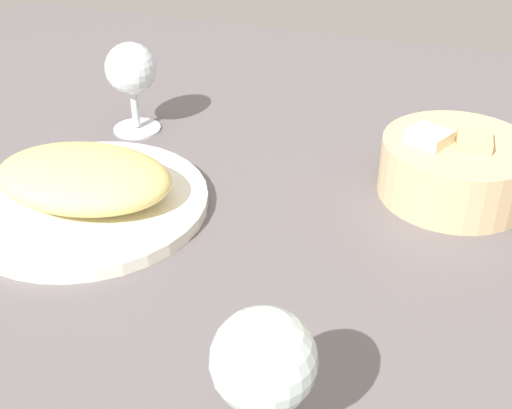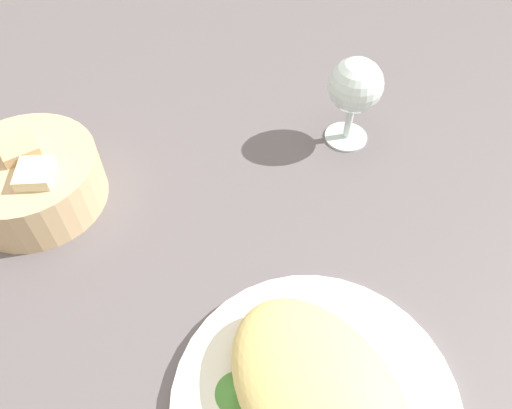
# 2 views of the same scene
# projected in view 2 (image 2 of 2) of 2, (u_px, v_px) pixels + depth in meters

# --- Properties ---
(ground_plane) EXTENTS (1.40, 1.40, 0.02)m
(ground_plane) POSITION_uv_depth(u_px,v_px,m) (262.00, 258.00, 0.57)
(ground_plane) COLOR #5F595B
(plate) EXTENTS (0.26, 0.26, 0.01)m
(plate) POSITION_uv_depth(u_px,v_px,m) (315.00, 404.00, 0.45)
(plate) COLOR white
(plate) RESTS_ON ground_plane
(omelette) EXTENTS (0.20, 0.14, 0.05)m
(omelette) POSITION_uv_depth(u_px,v_px,m) (319.00, 392.00, 0.42)
(omelette) COLOR #E5CA75
(omelette) RESTS_ON plate
(lettuce_garnish) EXTENTS (0.04, 0.04, 0.02)m
(lettuce_garnish) POSITION_uv_depth(u_px,v_px,m) (237.00, 390.00, 0.44)
(lettuce_garnish) COLOR #4B8C38
(lettuce_garnish) RESTS_ON plate
(bread_basket) EXTENTS (0.17, 0.17, 0.08)m
(bread_basket) POSITION_uv_depth(u_px,v_px,m) (31.00, 180.00, 0.58)
(bread_basket) COLOR tan
(bread_basket) RESTS_ON ground_plane
(wine_glass_near) EXTENTS (0.07, 0.07, 0.12)m
(wine_glass_near) POSITION_uv_depth(u_px,v_px,m) (355.00, 89.00, 0.62)
(wine_glass_near) COLOR silver
(wine_glass_near) RESTS_ON ground_plane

